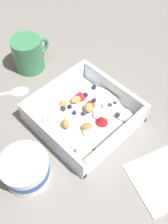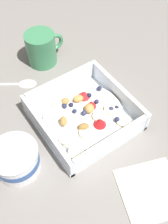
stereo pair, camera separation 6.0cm
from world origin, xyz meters
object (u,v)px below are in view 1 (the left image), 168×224
(spoon, at_px, (9,92))
(coffee_mug, at_px, (29,54))
(fruit_bowl, at_px, (84,115))
(folded_napkin, at_px, (162,179))
(yogurt_cup, at_px, (26,169))

(spoon, bearing_deg, coffee_mug, -69.60)
(fruit_bowl, height_order, folded_napkin, fruit_bowl)
(fruit_bowl, xyz_separation_m, coffee_mug, (0.23, -0.02, 0.03))
(yogurt_cup, distance_m, coffee_mug, 0.32)
(yogurt_cup, distance_m, folded_napkin, 0.28)
(spoon, height_order, coffee_mug, coffee_mug)
(yogurt_cup, xyz_separation_m, folded_napkin, (-0.20, -0.19, -0.03))
(spoon, relative_size, folded_napkin, 1.30)
(spoon, xyz_separation_m, coffee_mug, (0.04, -0.10, 0.04))
(spoon, distance_m, folded_napkin, 0.42)
(yogurt_cup, bearing_deg, folded_napkin, -135.87)
(spoon, distance_m, yogurt_cup, 0.24)
(fruit_bowl, height_order, spoon, fruit_bowl)
(spoon, height_order, folded_napkin, spoon)
(fruit_bowl, relative_size, folded_napkin, 1.75)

